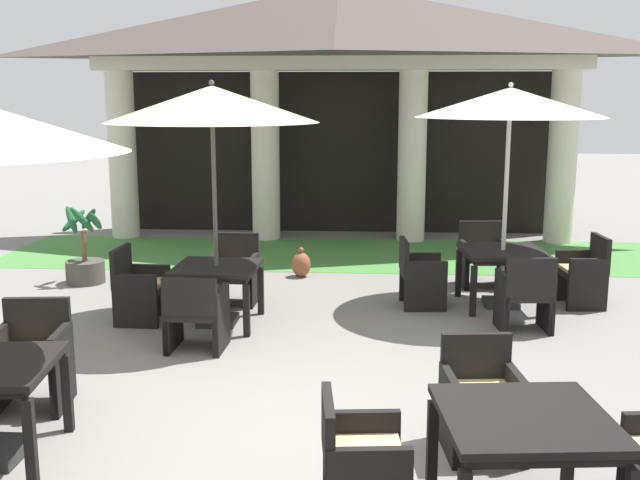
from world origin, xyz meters
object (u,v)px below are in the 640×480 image
(patio_chair_mid_right_south, at_px, (525,295))
(patio_table_mid_right, at_px, (503,257))
(patio_chair_near_foreground_south, at_px, (196,313))
(patio_chair_mid_right_north, at_px, (483,257))
(patio_chair_mid_right_west, at_px, (420,275))
(patio_chair_near_foreground_west, at_px, (139,288))
(potted_palm_left_edge, at_px, (85,262))
(terracotta_urn, at_px, (301,264))
(patio_umbrella_mid_right, at_px, (510,104))
(patio_umbrella_near_foreground, at_px, (212,106))
(patio_table_mid_left, at_px, (525,428))
(patio_chair_far_back_north, at_px, (32,358))
(patio_chair_mid_right_east, at_px, (584,273))
(patio_chair_mid_left_west, at_px, (360,466))
(patio_chair_near_foreground_north, at_px, (234,272))
(patio_chair_mid_left_north, at_px, (482,401))
(patio_table_near_foreground, at_px, (217,273))

(patio_chair_mid_right_south, bearing_deg, patio_table_mid_right, 90.00)
(patio_chair_near_foreground_south, xyz_separation_m, patio_chair_mid_right_north, (3.41, 2.96, 0.01))
(patio_chair_mid_right_west, bearing_deg, patio_chair_near_foreground_west, -79.92)
(patio_chair_mid_right_south, distance_m, potted_palm_left_edge, 6.10)
(patio_table_mid_right, relative_size, terracotta_urn, 2.39)
(patio_chair_near_foreground_south, relative_size, patio_umbrella_mid_right, 0.30)
(patio_table_mid_right, bearing_deg, patio_umbrella_near_foreground, -164.01)
(patio_table_mid_left, height_order, patio_chair_far_back_north, patio_chair_far_back_north)
(patio_chair_mid_right_east, bearing_deg, patio_table_mid_right, 90.00)
(patio_chair_mid_left_west, bearing_deg, patio_chair_far_back_north, -126.63)
(terracotta_urn, bearing_deg, patio_umbrella_mid_right, -27.34)
(patio_chair_near_foreground_west, relative_size, potted_palm_left_edge, 0.78)
(patio_chair_near_foreground_north, height_order, patio_chair_mid_right_north, patio_chair_mid_right_north)
(patio_chair_near_foreground_north, distance_m, patio_table_mid_right, 3.42)
(patio_chair_mid_right_north, bearing_deg, patio_chair_mid_left_west, 70.49)
(potted_palm_left_edge, bearing_deg, patio_umbrella_mid_right, -8.22)
(patio_table_mid_left, height_order, patio_table_mid_right, patio_table_mid_left)
(patio_chair_mid_right_north, bearing_deg, patio_umbrella_mid_right, 90.00)
(patio_chair_far_back_north, bearing_deg, patio_chair_near_foreground_south, -131.60)
(patio_chair_mid_left_north, bearing_deg, patio_chair_mid_right_west, -92.86)
(patio_chair_near_foreground_south, height_order, patio_chair_far_back_north, patio_chair_far_back_north)
(patio_chair_far_back_north, bearing_deg, patio_chair_mid_right_north, -141.28)
(patio_table_mid_right, height_order, terracotta_urn, patio_table_mid_right)
(patio_chair_mid_right_south, relative_size, potted_palm_left_edge, 0.77)
(patio_chair_near_foreground_west, distance_m, patio_chair_mid_right_north, 4.75)
(patio_chair_mid_left_north, relative_size, patio_table_mid_right, 0.79)
(potted_palm_left_edge, bearing_deg, patio_chair_mid_right_north, 2.18)
(patio_chair_mid_right_north, height_order, patio_chair_mid_right_east, patio_chair_mid_right_east)
(patio_chair_near_foreground_south, distance_m, patio_chair_mid_left_west, 3.65)
(patio_chair_mid_right_south, distance_m, terracotta_urn, 3.68)
(patio_chair_near_foreground_south, distance_m, patio_chair_far_back_north, 1.86)
(patio_umbrella_near_foreground, xyz_separation_m, patio_chair_mid_left_west, (1.71, -4.14, -2.11))
(patio_table_mid_left, bearing_deg, patio_chair_mid_right_north, 83.82)
(patio_table_near_foreground, relative_size, patio_chair_mid_right_west, 1.14)
(potted_palm_left_edge, bearing_deg, patio_table_mid_right, -8.22)
(patio_table_mid_left, bearing_deg, patio_chair_near_foreground_west, 131.88)
(patio_umbrella_mid_right, bearing_deg, patio_chair_near_foreground_north, -179.17)
(patio_umbrella_mid_right, xyz_separation_m, patio_chair_mid_right_north, (-0.08, 1.04, -2.12))
(patio_chair_near_foreground_south, distance_m, patio_chair_mid_right_south, 3.68)
(patio_chair_mid_right_south, bearing_deg, patio_chair_near_foreground_south, -170.55)
(patio_chair_mid_right_south, xyz_separation_m, patio_chair_far_back_north, (-4.64, -2.40, 0.01))
(patio_umbrella_near_foreground, bearing_deg, patio_chair_mid_right_north, 31.07)
(potted_palm_left_edge, distance_m, terracotta_urn, 3.10)
(patio_chair_near_foreground_west, distance_m, potted_palm_left_edge, 2.22)
(patio_chair_mid_right_north, height_order, potted_palm_left_edge, potted_palm_left_edge)
(patio_chair_near_foreground_west, height_order, patio_chair_mid_right_south, patio_chair_near_foreground_west)
(patio_chair_mid_left_west, bearing_deg, patio_chair_mid_right_north, 159.21)
(patio_chair_mid_right_west, relative_size, terracotta_urn, 1.94)
(patio_table_near_foreground, xyz_separation_m, patio_umbrella_near_foreground, (-0.00, 0.00, 1.91))
(patio_table_near_foreground, xyz_separation_m, patio_umbrella_mid_right, (3.45, 0.99, 1.92))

